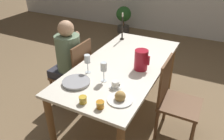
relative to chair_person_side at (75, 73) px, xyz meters
name	(u,v)px	position (x,y,z in m)	size (l,w,h in m)	color
ground_plane	(122,113)	(0.63, 0.09, -0.48)	(20.00, 20.00, 0.00)	#7F6647
dining_table	(123,70)	(0.63, 0.09, 0.16)	(0.88, 1.84, 0.73)	silver
chair_person_side	(75,73)	(0.00, 0.00, 0.00)	(0.42, 0.42, 0.90)	brown
chair_opposite	(174,98)	(1.25, 0.04, 0.00)	(0.42, 0.42, 0.90)	brown
person_seated	(67,58)	(-0.09, -0.02, 0.21)	(0.39, 0.41, 1.16)	#33333D
red_pitcher	(141,60)	(0.85, 0.05, 0.36)	(0.17, 0.15, 0.22)	#A31423
wine_glass_water	(104,67)	(0.61, -0.34, 0.40)	(0.06, 0.06, 0.21)	white
wine_glass_juice	(87,60)	(0.38, -0.27, 0.40)	(0.06, 0.06, 0.20)	white
teacup_near_person	(115,85)	(0.77, -0.39, 0.28)	(0.12, 0.12, 0.07)	white
teacup_across	(143,54)	(0.76, 0.35, 0.28)	(0.12, 0.12, 0.07)	white
serving_tray	(76,82)	(0.40, -0.51, 0.27)	(0.27, 0.27, 0.03)	#9E9EA3
bread_plate	(120,98)	(0.89, -0.55, 0.28)	(0.23, 0.23, 0.10)	white
jam_jar_amber	(83,99)	(0.62, -0.73, 0.29)	(0.07, 0.07, 0.06)	gold
jam_jar_red	(100,104)	(0.79, -0.72, 0.29)	(0.07, 0.07, 0.06)	#C67A1E
candlestick_tall	(122,29)	(0.30, 0.75, 0.41)	(0.06, 0.06, 0.38)	black
potted_plant	(124,18)	(-0.65, 2.90, -0.10)	(0.36, 0.36, 0.64)	#4C4742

